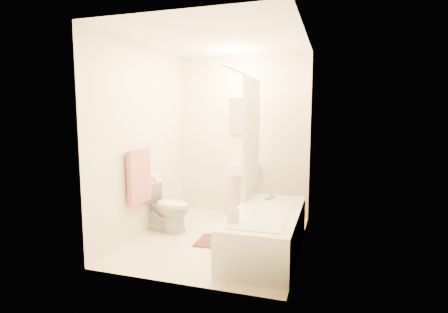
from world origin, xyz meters
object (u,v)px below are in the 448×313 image
(toilet, at_px, (166,206))
(sink, at_px, (244,187))
(bathtub, at_px, (266,231))
(soap_bottle, at_px, (233,213))
(bath_mat, at_px, (221,242))

(toilet, height_order, sink, sink)
(toilet, xyz_separation_m, bathtub, (1.39, -0.30, -0.09))
(soap_bottle, bearing_deg, bath_mat, 118.06)
(bathtub, bearing_deg, soap_bottle, -115.54)
(toilet, height_order, soap_bottle, soap_bottle)
(bathtub, bearing_deg, sink, 114.43)
(toilet, distance_m, bath_mat, 0.91)
(toilet, bearing_deg, sink, -31.45)
(toilet, height_order, bath_mat, toilet)
(toilet, relative_size, bath_mat, 1.15)
(soap_bottle, bearing_deg, sink, 100.60)
(toilet, relative_size, bathtub, 0.40)
(bathtub, relative_size, bath_mat, 2.86)
(bathtub, height_order, soap_bottle, soap_bottle)
(sink, height_order, bathtub, sink)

